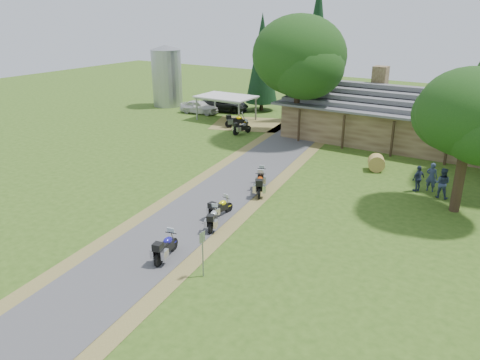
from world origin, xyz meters
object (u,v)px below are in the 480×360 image
Objects in this scene: lodge at (408,115)px; motorcycle_row_c at (220,207)px; car_dark_suv at (224,101)px; motorcycle_row_d at (260,183)px; motorcycle_row_a at (166,246)px; carport at (226,108)px; motorcycle_row_e at (261,177)px; hay_bale at (376,163)px; motorcycle_carport_b at (242,127)px; motorcycle_carport_a at (237,120)px; silo at (167,76)px; car_white_sedan at (199,105)px; motorcycle_row_b at (213,218)px.

lodge is 12.51× the size of motorcycle_row_c.
car_dark_suv reaches higher than motorcycle_row_d.
car_dark_suv reaches higher than motorcycle_row_a.
carport reaches higher than motorcycle_row_e.
lodge is 18.46× the size of hay_bale.
motorcycle_row_d is at bearing -156.30° from car_dark_suv.
motorcycle_carport_b is at bearing 11.07° from motorcycle_row_e.
motorcycle_row_c is 0.84× the size of motorcycle_row_d.
lodge is at bearing 3.06° from carport.
motorcycle_carport_a is at bearing 37.98° from motorcycle_row_c.
silo is at bearing 165.56° from carport.
motorcycle_row_a is 10.68m from motorcycle_row_e.
hay_bale is at bearing -117.72° from car_white_sedan.
motorcycle_row_a is 3.80m from motorcycle_row_b.
motorcycle_carport_a is (6.83, -2.99, -0.22)m from car_white_sedan.
lodge is at bearing -54.01° from motorcycle_carport_b.
silo is at bearing 160.30° from hay_bale.
car_white_sedan is at bearing 159.18° from hay_bale.
motorcycle_row_e is at bearing -49.37° from carport.
silo is 3.42× the size of motorcycle_carport_a.
car_dark_suv is 2.94× the size of motorcycle_row_d.
motorcycle_row_a reaches higher than motorcycle_row_b.
lodge is 3.91× the size of car_white_sedan.
motorcycle_row_c is at bearing -147.29° from car_white_sedan.
lodge reaches higher than motorcycle_row_b.
lodge reaches higher than motorcycle_row_e.
lodge reaches higher than car_white_sedan.
lodge is 12.56× the size of motorcycle_row_b.
lodge is at bearing 90.47° from hay_bale.
motorcycle_row_e is at bearing -139.53° from car_white_sedan.
motorcycle_carport_a is at bearing -38.37° from carport.
motorcycle_row_c is at bearing -103.23° from lodge.
car_dark_suv is at bearing 6.43° from silo.
motorcycle_row_c reaches higher than motorcycle_row_b.
motorcycle_row_e is at bearing -109.29° from lodge.
car_dark_suv is at bearing 16.05° from motorcycle_row_a.
motorcycle_row_e is at bearing -155.49° from car_dark_suv.
carport is 4.26m from car_dark_suv.
motorcycle_row_d reaches higher than motorcycle_row_a.
motorcycle_carport_a is 1.76× the size of hay_bale.
motorcycle_carport_a is at bearing 59.22° from motorcycle_carport_b.
motorcycle_row_d is at bearing -11.35° from motorcycle_row_a.
car_dark_suv is (1.64, 2.42, 0.23)m from car_white_sedan.
car_dark_suv is at bearing 152.16° from hay_bale.
motorcycle_carport_b is (6.99, -7.32, -0.50)m from car_dark_suv.
lodge is 22.82m from motorcycle_row_b.
carport reaches higher than motorcycle_row_c.
motorcycle_row_b is at bearing -106.97° from motorcycle_carport_a.
car_white_sedan is at bearing -179.81° from lodge.
motorcycle_row_e is 0.93× the size of motorcycle_carport_b.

